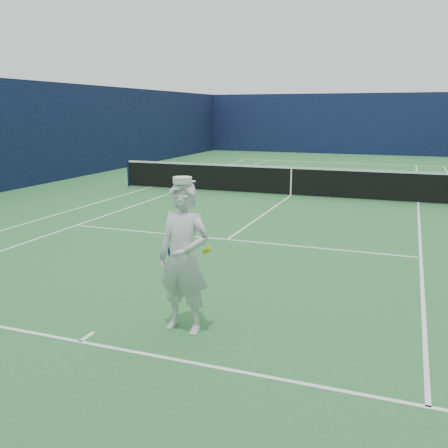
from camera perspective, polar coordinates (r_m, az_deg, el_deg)
name	(u,v)px	position (r m, az deg, el deg)	size (l,w,h in m)	color
ground	(291,196)	(17.37, 7.63, 3.21)	(80.00, 80.00, 0.00)	#2A6F34
court_markings	(291,196)	(17.37, 7.63, 3.23)	(11.03, 23.83, 0.01)	white
windscreen_fence	(292,137)	(17.16, 7.83, 9.81)	(20.12, 36.12, 4.00)	#0F1739
tennis_net	(291,180)	(17.29, 7.68, 5.03)	(12.88, 0.09, 1.07)	#141E4C
tennis_player	(184,258)	(6.50, -4.62, -3.86)	(0.80, 0.57, 2.06)	white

